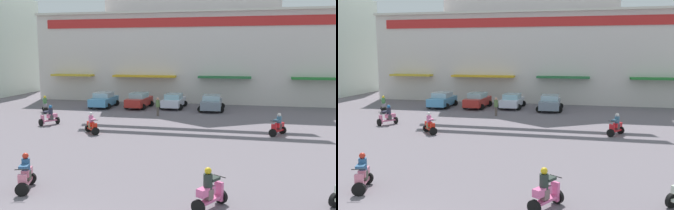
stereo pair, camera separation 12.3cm
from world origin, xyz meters
TOP-DOWN VIEW (x-y plane):
  - ground_plane at (0.00, 13.00)m, footprint 128.00×128.00m
  - colonial_building at (-0.00, 36.92)m, footprint 34.67×19.04m
  - parked_car_0 at (-7.57, 25.49)m, footprint 2.45×3.94m
  - parked_car_1 at (-4.01, 25.85)m, footprint 2.37×4.00m
  - parked_car_2 at (-0.67, 26.52)m, footprint 2.35×4.05m
  - parked_car_3 at (3.15, 25.65)m, footprint 2.54×3.88m
  - scooter_rider_1 at (8.52, 16.27)m, footprint 1.21×1.50m
  - scooter_rider_2 at (-8.17, 16.25)m, footprint 1.24×1.54m
  - scooter_rider_3 at (5.33, 3.65)m, footprint 1.20×1.52m
  - scooter_rider_7 at (-11.58, 21.35)m, footprint 1.21×1.43m
  - scooter_rider_8 at (-2.03, 3.88)m, footprint 0.96×1.49m
  - scooter_rider_9 at (-3.78, 14.11)m, footprint 1.32×1.29m
  - pedestrian_0 at (-1.10, 21.83)m, footprint 0.48×0.48m

SIDE VIEW (x-z plane):
  - ground_plane at x=0.00m, z-range 0.00..0.00m
  - scooter_rider_9 at x=-3.78m, z-range -0.14..1.32m
  - scooter_rider_2 at x=-8.17m, z-range -0.14..1.37m
  - scooter_rider_1 at x=8.52m, z-range -0.13..1.36m
  - scooter_rider_8 at x=-2.03m, z-range -0.13..1.37m
  - scooter_rider_3 at x=5.33m, z-range -0.13..1.41m
  - scooter_rider_7 at x=-11.58m, z-range -0.14..1.43m
  - parked_car_2 at x=-0.67m, z-range 0.01..1.45m
  - parked_car_0 at x=-7.57m, z-range 0.01..1.52m
  - parked_car_3 at x=3.15m, z-range 0.01..1.51m
  - parked_car_1 at x=-4.01m, z-range 0.00..1.53m
  - pedestrian_0 at x=-1.10m, z-range 0.11..1.72m
  - colonial_building at x=0.00m, z-range -1.54..17.31m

